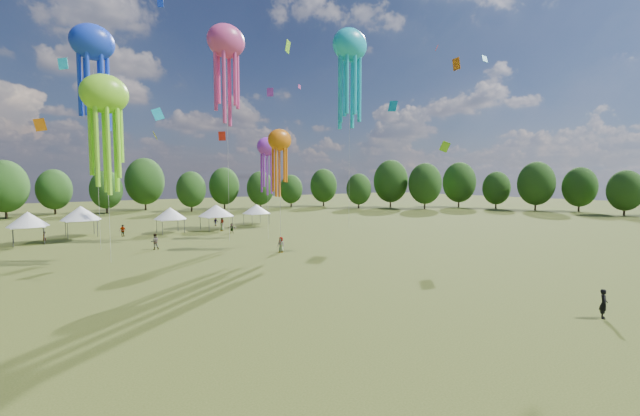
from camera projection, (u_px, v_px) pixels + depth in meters
ground at (491, 334)px, 22.24m from camera, size 300.00×300.00×0.00m
observer_main at (604, 304)px, 24.66m from camera, size 0.77×0.66×1.79m
spectator_near at (155, 242)px, 48.10m from camera, size 0.98×0.80×1.86m
spectators_far at (209, 228)px, 62.04m from camera, size 25.99×29.58×1.77m
festival_tents at (159, 213)px, 62.25m from camera, size 38.43×9.42×4.43m
show_kites at (259, 77)px, 55.35m from camera, size 42.68×14.40×32.68m
small_kites at (194, 34)px, 53.40m from camera, size 78.07×65.17×46.64m
treeline at (142, 189)px, 69.93m from camera, size 201.57×95.24×13.43m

